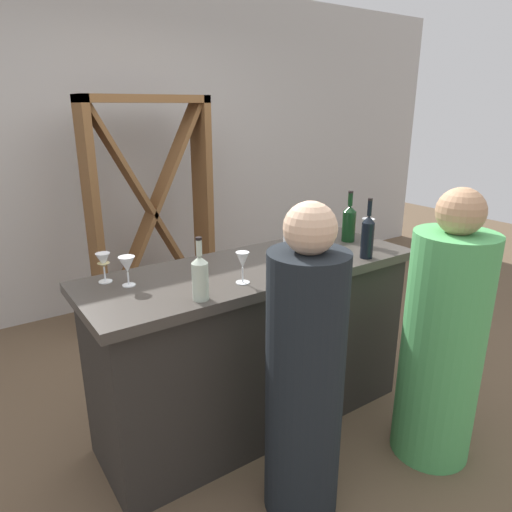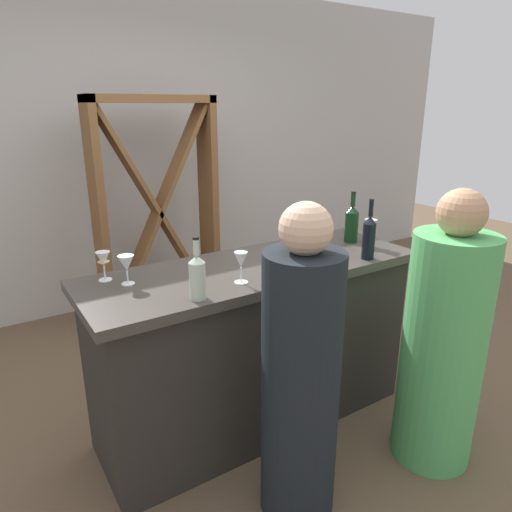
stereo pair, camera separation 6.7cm
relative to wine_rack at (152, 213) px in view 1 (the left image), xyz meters
The scene contains 14 objects.
ground_plane 1.89m from the wine_rack, 93.15° to the right, with size 12.00×12.00×0.00m, color brown.
back_wall 0.73m from the wine_rack, 99.36° to the left, with size 8.00×0.10×2.80m, color #BCB7B2.
bar_counter 1.71m from the wine_rack, 93.15° to the right, with size 1.85×0.64×0.97m.
wine_rack is the anchor object (origin of this frame).
wine_bottle_leftmost_clear_pale 1.97m from the wine_rack, 106.16° to the right, with size 0.07×0.07×0.28m.
wine_bottle_second_left_near_black 1.96m from the wine_rack, 75.64° to the right, with size 0.07×0.07×0.33m.
wine_bottle_center_dark_green 1.73m from the wine_rack, 68.07° to the right, with size 0.08×0.08×0.31m.
wine_glass_near_left 1.86m from the wine_rack, 99.02° to the right, with size 0.07×0.07×0.15m.
wine_glass_near_center 1.86m from the wine_rack, 68.54° to the right, with size 0.08×0.08×0.16m.
wine_glass_near_right 1.73m from the wine_rack, 115.81° to the right, with size 0.08×0.08×0.14m.
wine_glass_far_left 1.67m from the wine_rack, 119.82° to the right, with size 0.07×0.07×0.14m.
water_pitcher 1.78m from the wine_rack, 88.19° to the right, with size 0.10×0.10×0.21m.
person_left_guest 2.47m from the wine_rack, 77.38° to the right, with size 0.45×0.45×1.43m.
person_center_guest 2.30m from the wine_rack, 96.65° to the right, with size 0.44×0.44×1.43m.
Camera 1 is at (-1.31, -1.91, 1.78)m, focal length 32.41 mm.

